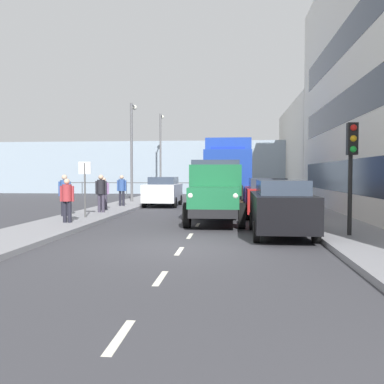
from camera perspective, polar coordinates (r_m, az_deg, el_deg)
The scene contains 21 objects.
ground_plane at distance 18.74m, azimuth 1.51°, elevation -3.39°, with size 80.00×80.00×0.00m, color #38383D.
sidewalk_left at distance 19.03m, azimuth 16.46°, elevation -3.17°, with size 2.36×36.59×0.15m, color gray.
sidewalk_right at distance 19.70m, azimuth -12.92°, elevation -2.94°, with size 2.36×36.59×0.15m, color gray.
road_centreline_markings at distance 18.63m, azimuth 1.48°, elevation -3.41°, with size 0.12×33.61×0.01m.
building_far_block at distance 38.38m, azimuth 17.67°, elevation 5.26°, with size 6.45×15.61×7.70m.
sea_horizon at distance 39.91m, azimuth 3.68°, elevation 3.32°, with size 80.00×0.80×5.00m, color #8C9EAD.
seawall_railing at distance 36.33m, azimuth 3.49°, elevation 0.91°, with size 28.08×0.08×1.20m.
truck_vintage_green at distance 16.15m, azimuth 3.23°, elevation -0.14°, with size 2.17×5.64×2.43m.
lorry_cargo_blue at distance 24.87m, azimuth 4.93°, elevation 2.85°, with size 2.58×8.20×3.87m.
car_black_kerbside_near at distance 13.27m, azimuth 11.89°, elevation -1.99°, with size 1.81×4.31×1.72m.
car_red_kerbside_1 at distance 18.94m, azimuth 9.99°, elevation -0.64°, with size 1.90×4.34×1.72m.
car_white_oppositeside_0 at distance 24.93m, azimuth -3.90°, elevation 0.13°, with size 1.91×3.91×1.72m.
pedestrian_couple_b at distance 15.90m, azimuth -16.48°, elevation -0.64°, with size 0.53×0.34×1.59m.
pedestrian_with_bag at distance 18.34m, azimuth -16.78°, elevation 0.04°, with size 0.53×0.34×1.73m.
pedestrian_near_railing at distance 19.74m, azimuth -12.16°, elevation 0.24°, with size 0.53×0.34×1.72m.
pedestrian_couple_a at distance 21.23m, azimuth -11.79°, elevation 0.16°, with size 0.53×0.34×1.58m.
pedestrian_by_lamp at distance 23.51m, azimuth -9.45°, elevation 0.56°, with size 0.53×0.34×1.68m.
traffic_light_near at distance 12.84m, azimuth 20.70°, elevation 4.80°, with size 0.28×0.41×3.20m.
lamp_post_promenade at distance 27.31m, azimuth -8.07°, elevation 6.57°, with size 0.32×1.14×6.22m.
lamp_post_far at distance 36.22m, azimuth -4.23°, elevation 6.09°, with size 0.32×1.14×6.83m.
street_sign at distance 17.63m, azimuth -14.24°, elevation 1.65°, with size 0.50×0.07×2.25m.
Camera 1 is at (-1.32, 10.83, 1.92)m, focal length 39.60 mm.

